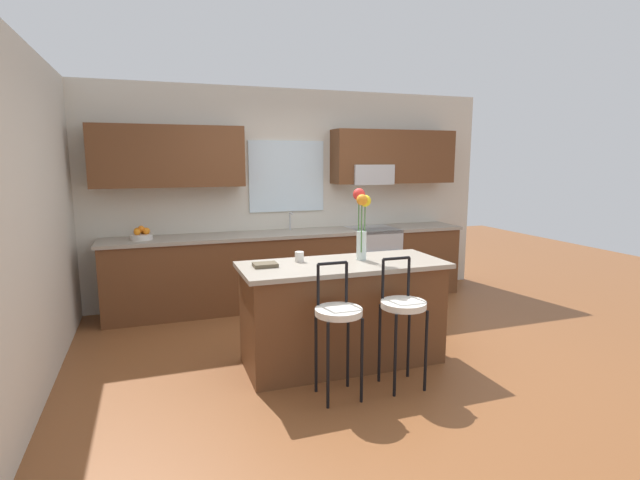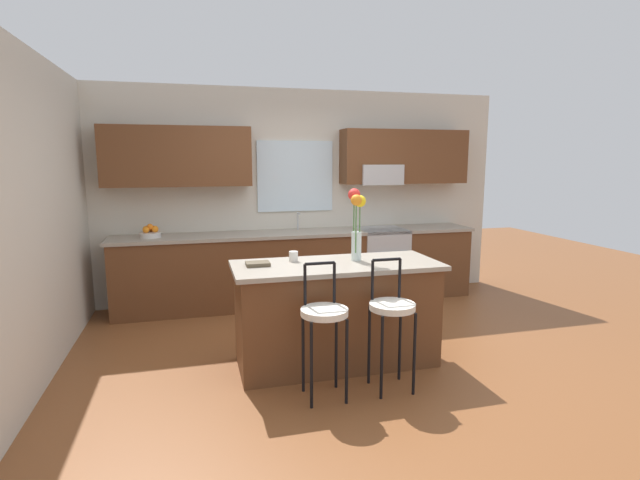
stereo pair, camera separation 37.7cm
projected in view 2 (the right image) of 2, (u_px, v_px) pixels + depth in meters
ground_plane at (340, 352)px, 4.59m from camera, size 14.00×14.00×0.00m
wall_left at (37, 216)px, 4.01m from camera, size 0.12×4.60×2.70m
back_wall_assembly at (297, 184)px, 6.24m from camera, size 5.60×0.50×2.70m
counter_run at (301, 267)px, 6.14m from camera, size 4.56×0.64×0.92m
sink_faucet at (298, 219)px, 6.17m from camera, size 0.02×0.13×0.23m
oven_range at (381, 263)px, 6.39m from camera, size 0.60×0.64×0.92m
kitchen_island at (336, 313)px, 4.29m from camera, size 1.81×0.75×0.92m
bar_stool_near at (324, 318)px, 3.63m from camera, size 0.36×0.36×1.04m
bar_stool_middle at (392, 312)px, 3.77m from camera, size 0.36×0.36×1.04m
flower_vase at (357, 217)px, 4.27m from camera, size 0.15×0.19×0.64m
mug_ceramic at (294, 256)px, 4.28m from camera, size 0.08×0.08×0.09m
cookbook at (258, 264)px, 4.11m from camera, size 0.20×0.15×0.03m
fruit_bowl_oranges at (150, 232)px, 5.60m from camera, size 0.24×0.24×0.16m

